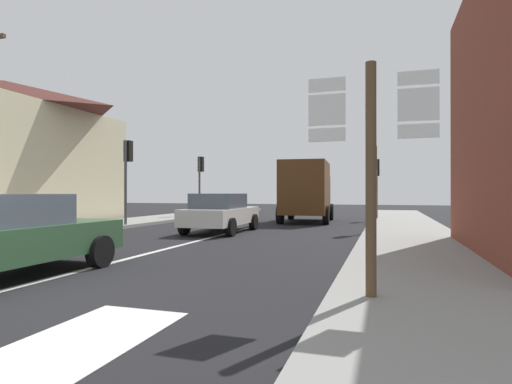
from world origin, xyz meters
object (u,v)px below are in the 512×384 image
object	(u,v)px
sedan_near	(4,235)
sedan_far	(221,212)
delivery_truck	(306,190)
traffic_light_near_left	(128,163)
traffic_light_far_left	(200,173)
traffic_light_far_right	(377,175)
traffic_light_near_right	(373,169)
route_sign_post	(371,161)

from	to	relation	value
sedan_near	sedan_far	world-z (taller)	same
delivery_truck	traffic_light_near_left	size ratio (longest dim) A/B	1.36
sedan_far	delivery_truck	bearing A→B (deg)	72.31
sedan_near	sedan_far	size ratio (longest dim) A/B	0.99
traffic_light_near_left	sedan_far	bearing A→B (deg)	-10.63
sedan_far	traffic_light_far_left	world-z (taller)	traffic_light_far_left
sedan_near	delivery_truck	distance (m)	15.71
traffic_light_far_right	traffic_light_near_left	bearing A→B (deg)	-142.14
sedan_far	delivery_truck	size ratio (longest dim) A/B	0.83
sedan_near	traffic_light_far_right	xyz separation A→B (m)	(5.86, 17.78, 1.70)
sedan_near	traffic_light_near_right	xyz separation A→B (m)	(5.86, 10.69, 1.65)
sedan_far	traffic_light_near_left	bearing A→B (deg)	169.37
sedan_far	traffic_light_far_left	xyz separation A→B (m)	(-4.70, 8.28, 1.96)
route_sign_post	traffic_light_far_left	xyz separation A→B (m)	(-10.46, 17.18, 0.81)
delivery_truck	traffic_light_near_left	distance (m)	8.88
traffic_light_near_left	traffic_light_near_right	bearing A→B (deg)	4.67
traffic_light_far_left	sedan_far	bearing A→B (deg)	-60.43
sedan_near	traffic_light_near_left	size ratio (longest dim) A/B	1.12
sedan_near	delivery_truck	bearing A→B (deg)	81.01
traffic_light_far_left	traffic_light_far_right	distance (m)	10.20
route_sign_post	sedan_far	bearing A→B (deg)	122.92
route_sign_post	traffic_light_far_right	size ratio (longest dim) A/B	0.96
traffic_light_far_left	traffic_light_near_left	distance (m)	7.39
traffic_light_near_right	traffic_light_far_right	xyz separation A→B (m)	(0.00, 7.09, 0.05)
traffic_light_far_left	traffic_light_near_left	bearing A→B (deg)	-90.00
delivery_truck	route_sign_post	size ratio (longest dim) A/B	1.60
traffic_light_near_right	traffic_light_near_left	size ratio (longest dim) A/B	0.87
sedan_far	traffic_light_near_left	distance (m)	5.19
traffic_light_near_right	traffic_light_far_right	distance (m)	7.09
sedan_near	traffic_light_far_left	bearing A→B (deg)	104.07
traffic_light_far_left	traffic_light_near_left	xyz separation A→B (m)	(0.00, -7.39, 0.06)
sedan_far	traffic_light_near_left	world-z (taller)	traffic_light_near_left
delivery_truck	traffic_light_near_right	distance (m)	5.94
route_sign_post	traffic_light_far_left	distance (m)	20.13
sedan_far	traffic_light_far_left	size ratio (longest dim) A/B	1.15
delivery_truck	traffic_light_near_right	world-z (taller)	traffic_light_near_right
route_sign_post	traffic_light_near_right	world-z (taller)	traffic_light_near_right
delivery_truck	traffic_light_far_left	distance (m)	7.08
delivery_truck	sedan_far	bearing A→B (deg)	-107.69
traffic_light_far_left	sedan_near	bearing A→B (deg)	-75.93
traffic_light_near_left	traffic_light_far_right	world-z (taller)	traffic_light_near_left
sedan_near	traffic_light_near_left	xyz separation A→B (m)	(-4.32, 9.86, 2.02)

